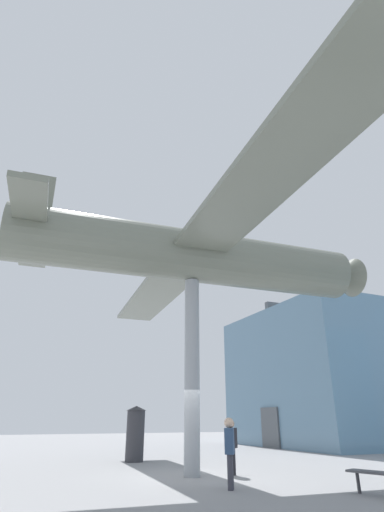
{
  "coord_description": "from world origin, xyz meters",
  "views": [
    {
      "loc": [
        12.56,
        -5.45,
        1.63
      ],
      "look_at": [
        0.0,
        0.0,
        7.23
      ],
      "focal_mm": 28.0,
      "sensor_mm": 36.0,
      "label": 1
    }
  ],
  "objects_px": {
    "visitor_person": "(230,447)",
    "visitor_second": "(231,443)",
    "info_kiosk": "(135,433)",
    "support_pylon_central": "(192,370)",
    "suspended_airplane": "(196,256)"
  },
  "relations": [
    {
      "from": "visitor_person",
      "to": "visitor_second",
      "type": "height_order",
      "value": "visitor_person"
    },
    {
      "from": "info_kiosk",
      "to": "support_pylon_central",
      "type": "bearing_deg",
      "value": 4.08
    },
    {
      "from": "support_pylon_central",
      "to": "visitor_second",
      "type": "xyz_separation_m",
      "value": [
        0.2,
        1.28,
        -2.22
      ]
    },
    {
      "from": "suspended_airplane",
      "to": "info_kiosk",
      "type": "xyz_separation_m",
      "value": [
        -5.13,
        -0.51,
        -6.14
      ]
    },
    {
      "from": "suspended_airplane",
      "to": "info_kiosk",
      "type": "height_order",
      "value": "suspended_airplane"
    },
    {
      "from": "support_pylon_central",
      "to": "visitor_person",
      "type": "relative_size",
      "value": 3.77
    },
    {
      "from": "support_pylon_central",
      "to": "visitor_second",
      "type": "distance_m",
      "value": 2.57
    },
    {
      "from": "support_pylon_central",
      "to": "info_kiosk",
      "type": "height_order",
      "value": "support_pylon_central"
    },
    {
      "from": "suspended_airplane",
      "to": "info_kiosk",
      "type": "bearing_deg",
      "value": -170.4
    },
    {
      "from": "support_pylon_central",
      "to": "suspended_airplane",
      "type": "height_order",
      "value": "suspended_airplane"
    },
    {
      "from": "support_pylon_central",
      "to": "visitor_person",
      "type": "height_order",
      "value": "support_pylon_central"
    },
    {
      "from": "support_pylon_central",
      "to": "visitor_second",
      "type": "height_order",
      "value": "support_pylon_central"
    },
    {
      "from": "visitor_second",
      "to": "info_kiosk",
      "type": "relative_size",
      "value": 0.75
    },
    {
      "from": "support_pylon_central",
      "to": "info_kiosk",
      "type": "relative_size",
      "value": 2.92
    },
    {
      "from": "visitor_second",
      "to": "visitor_person",
      "type": "bearing_deg",
      "value": -149.15
    }
  ]
}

